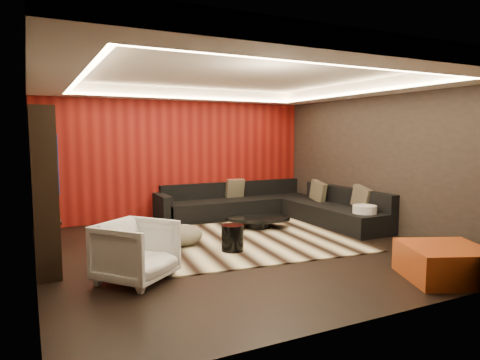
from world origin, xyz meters
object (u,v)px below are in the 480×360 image
white_side_table (364,220)px  armchair (136,252)px  coffee_table (258,222)px  drum_stool (232,238)px  sectional_sofa (273,207)px  orange_ottoman (445,263)px

white_side_table → armchair: armchair is taller
coffee_table → armchair: armchair is taller
drum_stool → white_side_table: (2.70, -0.02, 0.05)m
armchair → white_side_table: bearing=-30.4°
drum_stool → white_side_table: white_side_table is taller
coffee_table → sectional_sofa: size_ratio=0.35×
orange_ottoman → sectional_sofa: 4.37m
drum_stool → white_side_table: size_ratio=0.76×
orange_ottoman → white_side_table: bearing=70.6°
white_side_table → coffee_table: bearing=138.8°
coffee_table → drum_stool: drum_stool is taller
armchair → orange_ottoman: bearing=-64.5°
sectional_sofa → drum_stool: bearing=-134.1°
coffee_table → sectional_sofa: 1.03m
orange_ottoman → armchair: size_ratio=1.15×
orange_ottoman → sectional_sofa: bearing=89.2°
coffee_table → white_side_table: (1.52, -1.32, 0.15)m
coffee_table → orange_ottoman: bearing=-79.4°
orange_ottoman → armchair: (-3.54, 1.67, 0.17)m
orange_ottoman → drum_stool: bearing=128.3°
white_side_table → armchair: (-4.37, -0.68, 0.11)m
white_side_table → sectional_sofa: 2.15m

